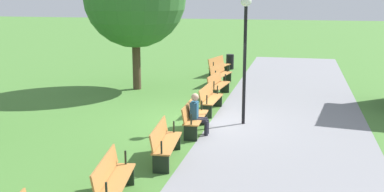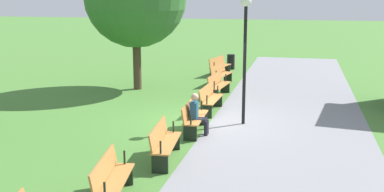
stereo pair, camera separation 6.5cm
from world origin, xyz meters
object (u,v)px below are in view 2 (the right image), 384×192
at_px(bench_1, 221,74).
at_px(lamp_post, 245,36).
at_px(bench_3, 210,98).
at_px(bench_6, 111,179).
at_px(bench_2, 218,85).
at_px(person_seated, 197,113).
at_px(trash_bin, 231,62).
at_px(bench_4, 194,116).
at_px(bench_5, 164,142).
at_px(bench_0, 219,66).

height_order(bench_1, lamp_post, lamp_post).
distance_m(bench_3, bench_6, 7.39).
height_order(bench_1, bench_2, same).
height_order(bench_3, person_seated, person_seated).
relative_size(lamp_post, trash_bin, 4.92).
bearing_deg(person_seated, bench_3, -178.67).
bearing_deg(trash_bin, bench_4, 3.36).
height_order(bench_6, trash_bin, bench_6).
xyz_separation_m(bench_5, trash_bin, (-14.23, -0.53, -0.08)).
distance_m(bench_5, lamp_post, 4.56).
distance_m(person_seated, lamp_post, 2.77).
distance_m(bench_0, bench_4, 9.84).
height_order(bench_1, bench_3, same).
bearing_deg(lamp_post, bench_2, -158.45).
xyz_separation_m(bench_1, person_seated, (7.55, 0.64, 0.16)).
relative_size(person_seated, trash_bin, 1.52).
xyz_separation_m(bench_1, trash_bin, (-4.40, -0.20, -0.08)).
height_order(bench_5, bench_6, same).
bearing_deg(bench_3, bench_2, -174.32).
bearing_deg(bench_6, person_seated, 162.84).
bearing_deg(lamp_post, person_seated, -39.15).
bearing_deg(bench_4, bench_2, 179.99).
bearing_deg(bench_2, bench_6, 3.80).
bearing_deg(person_seated, bench_6, -9.56).
distance_m(bench_2, trash_bin, 6.87).
bearing_deg(bench_2, bench_0, -164.84).
distance_m(bench_0, person_seated, 10.03).
distance_m(bench_4, bench_6, 4.93).
xyz_separation_m(bench_0, bench_5, (12.25, 0.81, 0.00)).
relative_size(bench_4, bench_5, 0.99).
bearing_deg(lamp_post, bench_0, -165.15).
distance_m(bench_4, lamp_post, 2.87).
height_order(lamp_post, trash_bin, lamp_post).
distance_m(bench_0, bench_1, 2.47).
relative_size(bench_4, trash_bin, 2.27).
xyz_separation_m(bench_6, trash_bin, (-16.68, -0.20, -0.08)).
bearing_deg(person_seated, bench_1, -177.08).
height_order(bench_2, bench_3, same).
distance_m(bench_2, lamp_post, 4.56).
bearing_deg(person_seated, bench_2, -178.40).
relative_size(bench_2, trash_bin, 2.30).
xyz_separation_m(bench_5, bench_6, (2.44, -0.32, 0.00)).
xyz_separation_m(bench_1, bench_6, (12.28, 0.00, 0.00)).
height_order(bench_6, lamp_post, lamp_post).
bearing_deg(bench_4, bench_6, -7.57).
distance_m(bench_6, person_seated, 4.77).
bearing_deg(trash_bin, bench_0, -8.09).
distance_m(lamp_post, trash_bin, 10.97).
distance_m(bench_4, trash_bin, 11.79).
xyz_separation_m(bench_5, lamp_post, (-3.69, 1.46, 2.25)).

